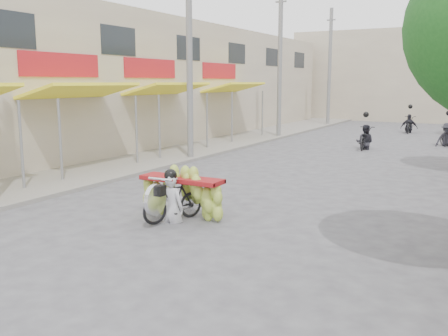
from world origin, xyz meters
The scene contains 11 objects.
ground centered at (0.00, 0.00, 0.00)m, with size 120.00×120.00×0.00m, color #57565C.
sidewalk_left centered at (-7.00, 15.00, 0.06)m, with size 4.00×60.00×0.12m, color gray.
shophouse_row_left centered at (-11.98, 13.98, 3.00)m, with size 9.77×40.00×6.00m.
far_building centered at (0.00, 38.00, 3.50)m, with size 20.00×6.00×7.00m, color #B6A990.
utility_pole_mid centered at (-5.40, 12.00, 4.03)m, with size 0.60×0.24×8.00m.
utility_pole_far centered at (-5.40, 21.00, 4.03)m, with size 0.60×0.24×8.00m.
utility_pole_back centered at (-5.40, 30.00, 4.03)m, with size 0.60×0.24×8.00m.
banana_motorbike centered at (-0.99, 4.52, 0.67)m, with size 2.20×1.79×1.96m.
bg_motorbike_a centered at (-0.10, 18.43, 0.73)m, with size 0.81×1.80×1.95m.
bg_motorbike_b centered at (3.09, 21.31, 0.88)m, with size 1.19×1.53×1.95m.
bg_motorbike_c centered at (0.50, 27.12, 0.78)m, with size 1.00×1.76×1.95m.
Camera 1 is at (5.12, -4.44, 3.04)m, focal length 40.00 mm.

